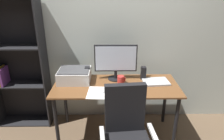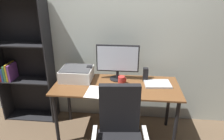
{
  "view_description": "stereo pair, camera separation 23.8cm",
  "coord_description": "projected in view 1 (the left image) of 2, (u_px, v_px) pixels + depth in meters",
  "views": [
    {
      "loc": [
        -0.07,
        -2.24,
        1.86
      ],
      "look_at": [
        -0.05,
        -0.04,
        0.96
      ],
      "focal_mm": 32.48,
      "sensor_mm": 36.0,
      "label": 1
    },
    {
      "loc": [
        0.17,
        -2.23,
        1.86
      ],
      "look_at": [
        -0.05,
        -0.04,
        0.96
      ],
      "focal_mm": 32.48,
      "sensor_mm": 36.0,
      "label": 2
    }
  ],
  "objects": [
    {
      "name": "laptop",
      "position": [
        156.0,
        82.0,
        2.56
      ],
      "size": [
        0.34,
        0.26,
        0.02
      ],
      "primitive_type": "cube",
      "rotation": [
        0.0,
        0.0,
        0.08
      ],
      "color": "#B7BABC",
      "rests_on": "desk"
    },
    {
      "name": "speaker_right",
      "position": [
        143.0,
        73.0,
        2.63
      ],
      "size": [
        0.06,
        0.07,
        0.17
      ],
      "primitive_type": "cube",
      "color": "black",
      "rests_on": "desk"
    },
    {
      "name": "printer",
      "position": [
        75.0,
        75.0,
        2.58
      ],
      "size": [
        0.4,
        0.34,
        0.16
      ],
      "color": "silver",
      "rests_on": "desk"
    },
    {
      "name": "back_wall",
      "position": [
        115.0,
        32.0,
        2.74
      ],
      "size": [
        6.4,
        0.1,
        2.6
      ],
      "primitive_type": "cube",
      "color": "beige",
      "rests_on": "ground"
    },
    {
      "name": "bookshelf",
      "position": [
        16.0,
        66.0,
        2.74
      ],
      "size": [
        0.77,
        0.28,
        1.77
      ],
      "color": "black",
      "rests_on": "ground"
    },
    {
      "name": "desk",
      "position": [
        116.0,
        91.0,
        2.53
      ],
      "size": [
        1.54,
        0.64,
        0.74
      ],
      "color": "brown",
      "rests_on": "ground"
    },
    {
      "name": "mouse",
      "position": [
        135.0,
        89.0,
        2.37
      ],
      "size": [
        0.07,
        0.1,
        0.03
      ],
      "primitive_type": "cube",
      "rotation": [
        0.0,
        0.0,
        0.13
      ],
      "color": "black",
      "rests_on": "desk"
    },
    {
      "name": "speaker_left",
      "position": [
        88.0,
        73.0,
        2.62
      ],
      "size": [
        0.06,
        0.07,
        0.17
      ],
      "primitive_type": "cube",
      "color": "black",
      "rests_on": "desk"
    },
    {
      "name": "keyboard",
      "position": [
        115.0,
        90.0,
        2.35
      ],
      "size": [
        0.29,
        0.11,
        0.02
      ],
      "primitive_type": "cube",
      "rotation": [
        0.0,
        0.0,
        0.0
      ],
      "color": "#B7BABC",
      "rests_on": "desk"
    },
    {
      "name": "monitor",
      "position": [
        116.0,
        60.0,
        2.57
      ],
      "size": [
        0.54,
        0.2,
        0.46
      ],
      "color": "black",
      "rests_on": "desk"
    },
    {
      "name": "coffee_mug",
      "position": [
        121.0,
        80.0,
        2.53
      ],
      "size": [
        0.1,
        0.09,
        0.1
      ],
      "color": "#B72D28",
      "rests_on": "desk"
    },
    {
      "name": "ground_plane",
      "position": [
        116.0,
        133.0,
        2.78
      ],
      "size": [
        12.0,
        12.0,
        0.0
      ],
      "primitive_type": "plane",
      "color": "brown"
    },
    {
      "name": "paper_sheet",
      "position": [
        97.0,
        93.0,
        2.32
      ],
      "size": [
        0.23,
        0.31,
        0.0
      ],
      "primitive_type": "cube",
      "rotation": [
        0.0,
        0.0,
        -0.06
      ],
      "color": "white",
      "rests_on": "desk"
    }
  ]
}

